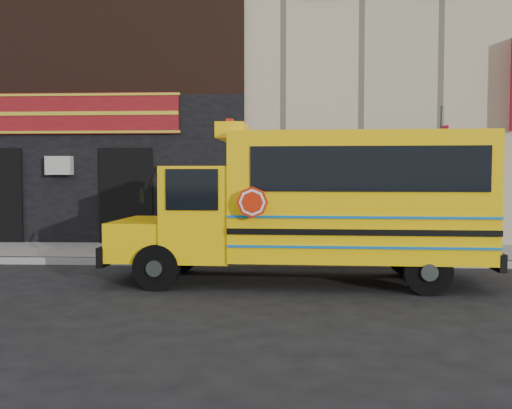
{
  "coord_description": "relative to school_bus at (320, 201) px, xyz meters",
  "views": [
    {
      "loc": [
        1.14,
        -9.82,
        2.0
      ],
      "look_at": [
        0.51,
        1.85,
        1.39
      ],
      "focal_mm": 40.0,
      "sensor_mm": 36.0,
      "label": 1
    }
  ],
  "objects": [
    {
      "name": "sidewalk",
      "position": [
        -1.74,
        3.36,
        -1.43
      ],
      "size": [
        40.0,
        3.0,
        0.15
      ],
      "primitive_type": "cube",
      "color": "#63625C",
      "rests_on": "ground"
    },
    {
      "name": "school_bus",
      "position": [
        0.0,
        0.0,
        0.0
      ],
      "size": [
        6.96,
        2.48,
        2.92
      ],
      "color": "black",
      "rests_on": "ground"
    },
    {
      "name": "sign_pole",
      "position": [
        2.87,
        2.45,
        0.42
      ],
      "size": [
        0.13,
        0.3,
        3.54
      ],
      "color": "#383E3B",
      "rests_on": "ground"
    },
    {
      "name": "curb",
      "position": [
        -1.74,
        1.86,
        -1.43
      ],
      "size": [
        40.0,
        0.2,
        0.15
      ],
      "primitive_type": "cube",
      "color": "gray",
      "rests_on": "ground"
    },
    {
      "name": "ground",
      "position": [
        -1.74,
        -0.74,
        -1.51
      ],
      "size": [
        120.0,
        120.0,
        0.0
      ],
      "primitive_type": "plane",
      "color": "black",
      "rests_on": "ground"
    },
    {
      "name": "building",
      "position": [
        -1.79,
        9.71,
        4.62
      ],
      "size": [
        20.0,
        10.7,
        12.0
      ],
      "color": "tan",
      "rests_on": "sidewalk"
    }
  ]
}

